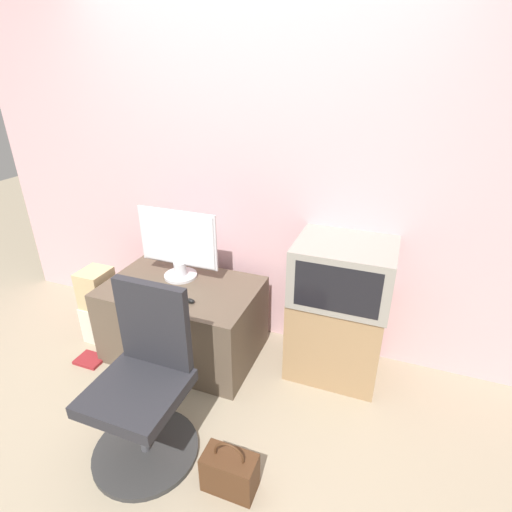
{
  "coord_description": "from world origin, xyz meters",
  "views": [
    {
      "loc": [
        1.01,
        -1.21,
        1.96
      ],
      "look_at": [
        0.16,
        1.01,
        0.81
      ],
      "focal_mm": 28.0,
      "sensor_mm": 36.0,
      "label": 1
    }
  ],
  "objects": [
    {
      "name": "main_monitor",
      "position": [
        -0.41,
        0.98,
        0.82
      ],
      "size": [
        0.6,
        0.24,
        0.51
      ],
      "color": "silver",
      "rests_on": "desk"
    },
    {
      "name": "wall_back",
      "position": [
        0.0,
        1.32,
        1.3
      ],
      "size": [
        4.4,
        0.05,
        2.6
      ],
      "color": "beige",
      "rests_on": "ground_plane"
    },
    {
      "name": "mouse",
      "position": [
        -0.17,
        0.69,
        0.58
      ],
      "size": [
        0.07,
        0.03,
        0.03
      ],
      "color": "black",
      "rests_on": "desk"
    },
    {
      "name": "office_chair",
      "position": [
        -0.11,
        0.06,
        0.4
      ],
      "size": [
        0.58,
        0.58,
        0.98
      ],
      "color": "#333333",
      "rests_on": "ground_plane"
    },
    {
      "name": "book",
      "position": [
        -0.94,
        0.5,
        0.01
      ],
      "size": [
        0.19,
        0.15,
        0.02
      ],
      "color": "maroon",
      "rests_on": "ground_plane"
    },
    {
      "name": "ground_plane",
      "position": [
        0.0,
        0.0,
        0.0
      ],
      "size": [
        12.0,
        12.0,
        0.0
      ],
      "primitive_type": "plane",
      "color": "tan"
    },
    {
      "name": "cardboard_box_lower",
      "position": [
        -1.03,
        0.78,
        0.15
      ],
      "size": [
        0.22,
        0.25,
        0.3
      ],
      "color": "beige",
      "rests_on": "ground_plane"
    },
    {
      "name": "keyboard",
      "position": [
        -0.38,
        0.72,
        0.57
      ],
      "size": [
        0.28,
        0.11,
        0.01
      ],
      "color": "silver",
      "rests_on": "desk"
    },
    {
      "name": "side_stand",
      "position": [
        0.73,
        1.04,
        0.3
      ],
      "size": [
        0.6,
        0.45,
        0.59
      ],
      "color": "#A37F56",
      "rests_on": "ground_plane"
    },
    {
      "name": "desk",
      "position": [
        -0.34,
        0.86,
        0.28
      ],
      "size": [
        1.07,
        0.69,
        0.56
      ],
      "color": "brown",
      "rests_on": "ground_plane"
    },
    {
      "name": "handbag",
      "position": [
        0.41,
        -0.02,
        0.11
      ],
      "size": [
        0.27,
        0.15,
        0.31
      ],
      "color": "#4C2D19",
      "rests_on": "ground_plane"
    },
    {
      "name": "cardboard_box_upper",
      "position": [
        -1.03,
        0.78,
        0.44
      ],
      "size": [
        0.2,
        0.23,
        0.29
      ],
      "color": "#D1B27F",
      "rests_on": "cardboard_box_lower"
    },
    {
      "name": "crt_tv",
      "position": [
        0.74,
        1.06,
        0.78
      ],
      "size": [
        0.61,
        0.52,
        0.38
      ],
      "color": "gray",
      "rests_on": "side_stand"
    }
  ]
}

